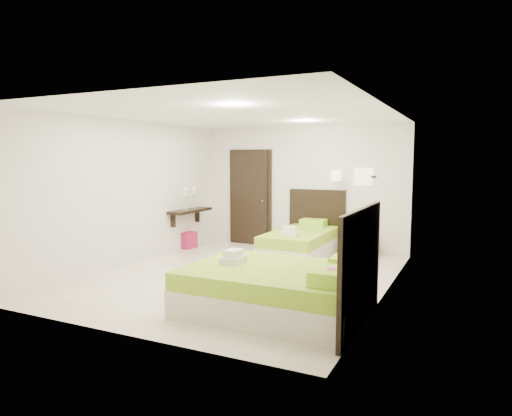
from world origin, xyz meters
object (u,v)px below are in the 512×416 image
at_px(bed_double, 282,288).
at_px(nightstand, 361,245).
at_px(bed_single, 302,242).
at_px(ottoman, 186,240).

xyz_separation_m(bed_double, nightstand, (0.11, 3.77, -0.10)).
xyz_separation_m(bed_single, ottoman, (-2.59, -0.15, -0.13)).
bearing_deg(ottoman, bed_single, 3.27).
height_order(bed_single, bed_double, bed_double).
height_order(nightstand, ottoman, nightstand).
bearing_deg(bed_double, bed_single, 105.68).
bearing_deg(nightstand, bed_double, -76.88).
height_order(bed_single, nightstand, bed_single).
relative_size(bed_double, nightstand, 4.39).
xyz_separation_m(bed_double, ottoman, (-3.48, 3.02, -0.15)).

